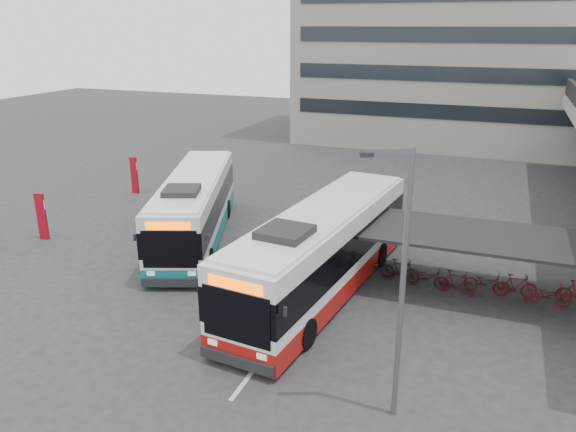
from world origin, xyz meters
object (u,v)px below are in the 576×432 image
(bus_main, at_px, (322,252))
(lamp_post, at_px, (400,273))
(bus_teal, at_px, (195,208))
(pedestrian, at_px, (299,234))

(bus_main, distance_m, lamp_post, 8.19)
(bus_teal, xyz_separation_m, pedestrian, (5.46, 0.26, -0.78))
(bus_main, distance_m, bus_teal, 8.50)
(bus_main, height_order, bus_teal, bus_main)
(bus_main, xyz_separation_m, pedestrian, (-2.32, 3.71, -0.89))
(bus_main, height_order, pedestrian, bus_main)
(bus_teal, height_order, lamp_post, lamp_post)
(pedestrian, height_order, lamp_post, lamp_post)
(bus_teal, relative_size, pedestrian, 6.99)
(pedestrian, distance_m, lamp_post, 12.64)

